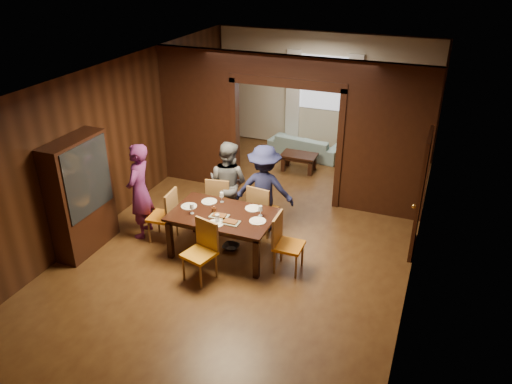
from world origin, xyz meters
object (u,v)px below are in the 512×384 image
at_px(person_purple, 140,191).
at_px(dining_table, 223,234).
at_px(chair_right, 289,244).
at_px(hutch, 81,196).
at_px(chair_far_r, 263,208).
at_px(chair_left, 162,215).
at_px(coffee_table, 299,162).
at_px(person_navy, 264,189).
at_px(chair_far_l, 221,199).
at_px(sofa, 305,146).
at_px(chair_near, 199,253).
at_px(person_grey, 228,183).

height_order(person_purple, dining_table, person_purple).
bearing_deg(chair_right, hutch, 99.90).
bearing_deg(dining_table, chair_far_r, 67.19).
relative_size(chair_left, hutch, 0.48).
bearing_deg(person_purple, coffee_table, 144.41).
height_order(person_navy, chair_far_l, person_navy).
distance_m(person_navy, coffee_table, 2.82).
distance_m(chair_far_l, chair_far_r, 0.86).
relative_size(chair_left, chair_right, 1.00).
xyz_separation_m(sofa, chair_left, (-1.24, -4.65, 0.23)).
bearing_deg(person_navy, chair_far_l, -3.96).
height_order(person_purple, chair_near, person_purple).
bearing_deg(person_grey, chair_right, 152.93).
xyz_separation_m(dining_table, chair_far_l, (-0.48, 0.92, 0.10)).
relative_size(chair_far_l, hutch, 0.48).
distance_m(coffee_table, chair_far_l, 2.91).
xyz_separation_m(sofa, hutch, (-2.31, -5.35, 0.74)).
bearing_deg(hutch, chair_right, 10.46).
xyz_separation_m(dining_table, chair_right, (1.17, -0.06, 0.10)).
relative_size(dining_table, chair_left, 1.75).
xyz_separation_m(person_grey, hutch, (-1.90, -1.70, 0.20)).
height_order(sofa, dining_table, dining_table).
bearing_deg(chair_left, person_grey, 135.86).
bearing_deg(chair_near, person_navy, 92.96).
bearing_deg(person_navy, chair_right, 118.49).
height_order(sofa, hutch, hutch).
bearing_deg(chair_right, chair_near, 120.76).
distance_m(person_purple, hutch, 0.98).
bearing_deg(chair_right, sofa, 12.73).
xyz_separation_m(person_grey, chair_far_l, (-0.12, -0.08, -0.32)).
bearing_deg(person_grey, dining_table, 117.52).
bearing_deg(coffee_table, chair_far_r, -85.97).
xyz_separation_m(dining_table, hutch, (-2.26, -0.70, 0.62)).
bearing_deg(sofa, chair_left, 82.85).
distance_m(sofa, chair_near, 5.46).
height_order(person_purple, person_grey, person_purple).
bearing_deg(coffee_table, dining_table, -92.63).
relative_size(chair_left, chair_far_r, 1.00).
bearing_deg(coffee_table, person_grey, -100.98).
distance_m(person_grey, dining_table, 1.15).
xyz_separation_m(person_purple, chair_near, (1.57, -0.83, -0.38)).
relative_size(person_navy, chair_right, 1.69).
relative_size(person_grey, chair_far_r, 1.66).
distance_m(coffee_table, hutch, 5.13).
xyz_separation_m(person_purple, chair_far_l, (1.13, 0.89, -0.38)).
xyz_separation_m(chair_far_r, chair_near, (-0.41, -1.69, 0.00)).
height_order(sofa, chair_right, chair_right).
xyz_separation_m(sofa, chair_near, (-0.10, -5.45, 0.23)).
height_order(coffee_table, chair_left, chair_left).
xyz_separation_m(coffee_table, chair_near, (-0.21, -4.55, 0.28)).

